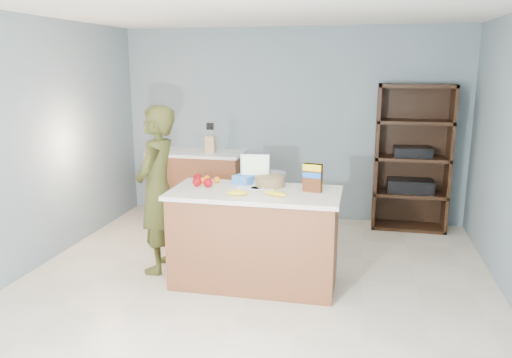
% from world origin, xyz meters
% --- Properties ---
extents(floor, '(4.50, 5.00, 0.02)m').
position_xyz_m(floor, '(0.00, 0.00, 0.00)').
color(floor, beige).
rests_on(floor, ground).
extents(walls, '(4.52, 5.02, 2.51)m').
position_xyz_m(walls, '(0.00, 0.00, 1.65)').
color(walls, slate).
rests_on(walls, ground).
extents(counter_peninsula, '(1.56, 0.76, 0.90)m').
position_xyz_m(counter_peninsula, '(0.00, 0.30, 0.42)').
color(counter_peninsula, brown).
rests_on(counter_peninsula, ground).
extents(back_cabinet, '(1.24, 0.62, 0.90)m').
position_xyz_m(back_cabinet, '(-1.20, 2.20, 0.45)').
color(back_cabinet, brown).
rests_on(back_cabinet, ground).
extents(shelving_unit, '(0.90, 0.40, 1.80)m').
position_xyz_m(shelving_unit, '(1.55, 2.35, 0.86)').
color(shelving_unit, black).
rests_on(shelving_unit, ground).
extents(person, '(0.40, 0.61, 1.65)m').
position_xyz_m(person, '(-1.01, 0.41, 0.83)').
color(person, '#383816').
rests_on(person, ground).
extents(knife_block, '(0.12, 0.10, 0.31)m').
position_xyz_m(knife_block, '(-1.00, 2.15, 1.02)').
color(knife_block, tan).
rests_on(knife_block, back_cabinet).
extents(envelopes, '(0.36, 0.14, 0.00)m').
position_xyz_m(envelopes, '(-0.01, 0.40, 0.90)').
color(envelopes, white).
rests_on(envelopes, counter_peninsula).
extents(bananas, '(0.55, 0.14, 0.04)m').
position_xyz_m(bananas, '(0.05, 0.14, 0.92)').
color(bananas, yellow).
rests_on(bananas, counter_peninsula).
extents(apples, '(0.25, 0.26, 0.09)m').
position_xyz_m(apples, '(-0.55, 0.40, 0.94)').
color(apples, '#98050D').
rests_on(apples, counter_peninsula).
extents(oranges, '(0.29, 0.17, 0.06)m').
position_xyz_m(oranges, '(-0.56, 0.53, 0.93)').
color(oranges, orange).
rests_on(oranges, counter_peninsula).
extents(blue_carton, '(0.21, 0.18, 0.08)m').
position_xyz_m(blue_carton, '(-0.17, 0.55, 0.94)').
color(blue_carton, blue).
rests_on(blue_carton, counter_peninsula).
extents(salad_bowl, '(0.30, 0.30, 0.13)m').
position_xyz_m(salad_bowl, '(0.10, 0.51, 0.96)').
color(salad_bowl, '#267219').
rests_on(salad_bowl, counter_peninsula).
extents(tv, '(0.28, 0.12, 0.28)m').
position_xyz_m(tv, '(-0.07, 0.62, 1.06)').
color(tv, silver).
rests_on(tv, counter_peninsula).
extents(cereal_box, '(0.18, 0.10, 0.26)m').
position_xyz_m(cereal_box, '(0.52, 0.38, 1.05)').
color(cereal_box, '#592B14').
rests_on(cereal_box, counter_peninsula).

